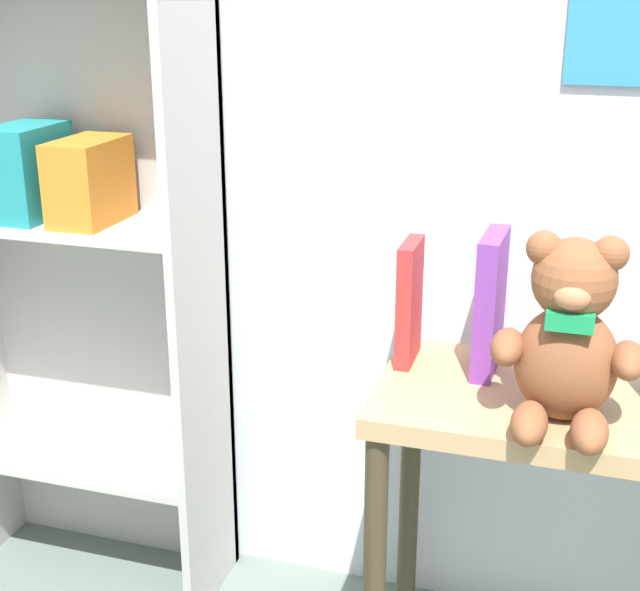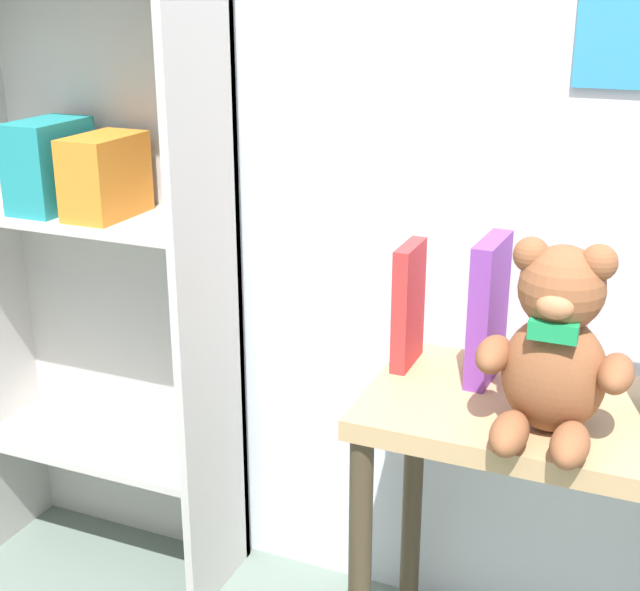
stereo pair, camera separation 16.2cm
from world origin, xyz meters
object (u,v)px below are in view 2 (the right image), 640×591
(bookshelf_side, at_px, (93,173))
(display_table, at_px, (554,470))
(book_standing_purple, at_px, (488,310))
(book_standing_red, at_px, (408,305))
(teddy_bear, at_px, (555,349))
(book_standing_pink, at_px, (571,341))

(bookshelf_side, height_order, display_table, bookshelf_side)
(book_standing_purple, bearing_deg, book_standing_red, -178.96)
(display_table, bearing_deg, bookshelf_side, 172.88)
(book_standing_red, xyz_separation_m, book_standing_purple, (0.14, -0.00, 0.01))
(book_standing_red, bearing_deg, bookshelf_side, 175.73)
(bookshelf_side, relative_size, book_standing_red, 7.31)
(teddy_bear, height_order, book_standing_pink, teddy_bear)
(book_standing_purple, bearing_deg, display_table, -24.92)
(bookshelf_side, xyz_separation_m, display_table, (0.99, -0.12, -0.40))
(teddy_bear, relative_size, book_standing_red, 1.35)
(teddy_bear, distance_m, book_standing_pink, 0.15)
(book_standing_purple, relative_size, book_standing_pink, 1.31)
(display_table, relative_size, book_standing_purple, 2.52)
(bookshelf_side, bearing_deg, book_standing_red, -3.83)
(display_table, bearing_deg, teddy_bear, -94.02)
(teddy_bear, bearing_deg, book_standing_purple, 130.40)
(bookshelf_side, xyz_separation_m, book_standing_pink, (0.99, -0.06, -0.19))
(bookshelf_side, distance_m, book_standing_purple, 0.86)
(book_standing_pink, bearing_deg, bookshelf_side, 173.97)
(book_standing_red, bearing_deg, book_standing_purple, -1.58)
(book_standing_red, relative_size, book_standing_pink, 1.17)
(display_table, distance_m, book_standing_purple, 0.29)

